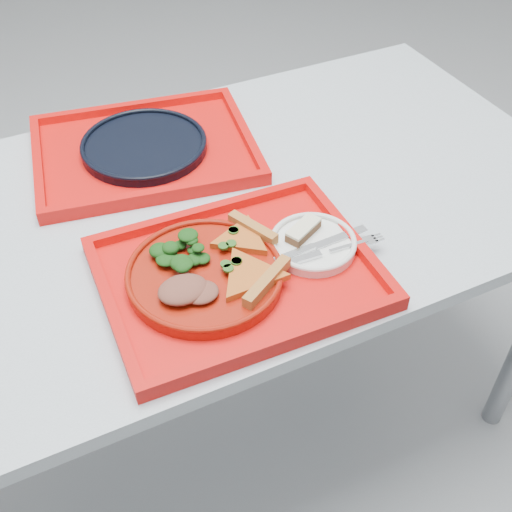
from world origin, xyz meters
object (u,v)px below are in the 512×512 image
(tray_far, at_px, (145,152))
(dessert_bar, at_px, (303,230))
(tray_main, at_px, (238,276))
(dinner_plate, at_px, (205,276))
(navy_plate, at_px, (144,147))

(tray_far, bearing_deg, dessert_bar, -57.87)
(tray_main, bearing_deg, dinner_plate, 171.84)
(dinner_plate, bearing_deg, tray_main, -10.30)
(dinner_plate, height_order, navy_plate, dinner_plate)
(navy_plate, bearing_deg, dessert_bar, -67.33)
(tray_main, xyz_separation_m, tray_far, (-0.02, 0.42, 0.00))
(tray_main, relative_size, navy_plate, 1.73)
(tray_main, height_order, dinner_plate, dinner_plate)
(tray_main, distance_m, navy_plate, 0.42)
(dinner_plate, height_order, dessert_bar, dessert_bar)
(tray_far, bearing_deg, dinner_plate, -84.93)
(dinner_plate, bearing_deg, navy_plate, 85.61)
(tray_far, xyz_separation_m, navy_plate, (0.00, -0.00, 0.01))
(tray_far, distance_m, dinner_plate, 0.41)
(navy_plate, relative_size, dessert_bar, 3.36)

